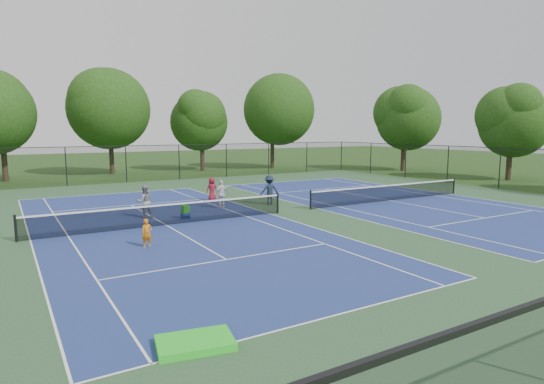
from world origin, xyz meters
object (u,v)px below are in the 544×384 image
tree_back_a (0,108)px  bystander_a (221,194)px  tree_back_c (201,118)px  ball_crate (185,216)px  bystander_b (269,190)px  bystander_c (212,189)px  tree_back_d (272,107)px  instructor (145,201)px  child_player (147,233)px  tree_side_f (512,118)px  tree_side_e (405,115)px  tree_back_b (109,105)px  ball_hopper (185,209)px

tree_back_a → bystander_a: bearing=-64.5°
tree_back_c → ball_crate: tree_back_c is taller
bystander_b → bystander_c: bearing=-43.3°
tree_back_d → instructor: bearing=-133.1°
child_player → bystander_b: bystander_b is taller
tree_side_f → instructor: tree_side_f is taller
tree_back_a → child_player: 28.22m
tree_back_a → ball_crate: bearing=-72.4°
bystander_a → ball_crate: bearing=25.6°
tree_back_c → bystander_a: 23.97m
bystander_b → tree_back_a: bearing=-50.5°
ball_crate → bystander_a: bearing=33.7°
tree_back_a → instructor: (5.68, -21.70, -5.22)m
bystander_c → tree_side_e: bearing=-162.5°
tree_back_c → tree_side_e: 21.10m
tree_back_a → tree_back_d: tree_back_d is taller
tree_side_f → ball_crate: (-29.71, -1.98, -5.10)m
bystander_c → tree_back_c: bearing=-111.7°
tree_back_c → bystander_c: (-7.36, -19.49, -4.76)m
tree_side_e → tree_back_c: bearing=148.6°
tree_back_b → bystander_c: (1.64, -20.49, -5.87)m
tree_back_a → bystander_a: (10.07, -21.13, -5.24)m
tree_back_a → bystander_a: size_ratio=5.77×
tree_side_f → bystander_c: size_ratio=5.62×
tree_side_e → instructor: (-30.32, -11.70, -4.99)m
tree_back_d → tree_side_e: (10.00, -10.00, -1.02)m
tree_back_c → bystander_c: 21.37m
ball_crate → bystander_b: bearing=15.3°
tree_side_f → bystander_b: size_ratio=4.77×
tree_back_a → tree_side_e: bearing=-15.5°
bystander_c → ball_hopper: bearing=52.3°
tree_back_c → tree_side_f: 29.07m
bystander_c → ball_hopper: (-3.35, -4.49, -0.23)m
tree_back_a → ball_crate: tree_back_a is taller
tree_back_b → tree_back_c: size_ratio=1.19×
bystander_b → ball_crate: size_ratio=4.41×
tree_back_b → tree_side_e: bearing=-24.0°
tree_back_a → ball_crate: (7.29, -22.98, -5.89)m
tree_back_d → tree_side_f: (11.00, -21.00, -1.57)m
instructor → bystander_c: size_ratio=1.13×
tree_back_b → tree_side_f: bearing=-39.4°
ball_crate → ball_hopper: (0.00, 0.00, 0.34)m
tree_back_a → tree_side_f: size_ratio=1.13×
instructor → ball_hopper: (1.62, -1.28, -0.33)m
tree_side_f → instructor: bearing=-178.7°
tree_back_a → ball_crate: size_ratio=23.72×
tree_back_c → tree_back_d: tree_back_d is taller
tree_back_a → tree_side_f: tree_back_a is taller
tree_side_f → bystander_c: tree_side_f is taller
tree_back_b → instructor: (-3.32, -23.70, -5.78)m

